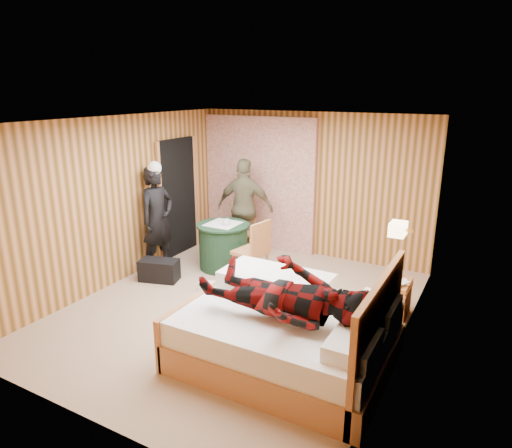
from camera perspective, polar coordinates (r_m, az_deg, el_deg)
The scene contains 23 objects.
floor at distance 6.30m, azimuth -2.25°, elevation -10.52°, with size 4.20×5.00×0.01m, color tan.
ceiling at distance 5.62m, azimuth -2.54°, elevation 12.79°, with size 4.20×5.00×0.01m, color silver.
wall_back at distance 8.02m, azimuth 6.91°, elevation 4.84°, with size 4.20×0.02×2.50m, color #D28850.
wall_left at distance 7.12m, azimuth -17.03°, elevation 2.71°, with size 0.02×5.00×2.50m, color #D28850.
wall_right at distance 5.13m, azimuth 18.18°, elevation -2.73°, with size 0.02×5.00×2.50m, color #D28850.
curtain at distance 8.38m, azimuth 0.35°, elevation 5.13°, with size 2.20×0.08×2.40m, color beige.
doorway at distance 8.15m, azimuth -9.72°, elevation 3.29°, with size 0.06×0.90×2.05m, color black.
wall_lamp at distance 5.56m, azimuth 17.35°, elevation -0.60°, with size 0.26×0.24×0.16m.
bed at distance 5.08m, azimuth 4.24°, elevation -13.34°, with size 2.18×1.72×1.18m.
nightstand at distance 6.27m, azimuth 16.82°, elevation -8.83°, with size 0.38×0.52×0.50m.
round_table at distance 7.54m, azimuth -4.10°, elevation -2.69°, with size 0.86×0.86×0.76m.
chair_far at distance 8.05m, azimuth -1.69°, elevation -0.21°, with size 0.54×0.54×0.93m.
chair_near at distance 6.88m, azimuth -0.14°, elevation -2.93°, with size 0.52×0.52×0.98m.
duffel_bag at distance 7.25m, azimuth -12.01°, elevation -5.67°, with size 0.59×0.31×0.33m, color black.
sneaker_left at distance 6.82m, azimuth -5.88°, elevation -7.75°, with size 0.31×0.12×0.14m, color white.
sneaker_right at distance 6.41m, azimuth -1.39°, elevation -9.42°, with size 0.28×0.11×0.12m, color white.
woman_standing at distance 7.46m, azimuth -12.20°, elevation 0.57°, with size 0.63×0.41×1.71m, color black.
man_at_table at distance 7.99m, azimuth -1.38°, elevation 2.05°, with size 1.01×0.42×1.72m, color brown.
man_on_bed at distance 4.57m, azimuth 3.57°, elevation -7.33°, with size 1.77×0.67×0.86m, color #600909.
book_lower at distance 6.12m, azimuth 16.92°, elevation -6.89°, with size 0.17×0.22×0.02m, color white.
book_upper at distance 6.11m, azimuth 16.93°, elevation -6.72°, with size 0.16×0.22×0.02m, color white.
cup_nightstand at distance 6.27m, azimuth 17.30°, elevation -5.99°, with size 0.10×0.10×0.09m, color white.
cup_table at distance 7.32m, azimuth -3.72°, elevation 0.22°, with size 0.12×0.12×0.10m, color white.
Camera 1 is at (2.91, -4.79, 2.88)m, focal length 32.00 mm.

